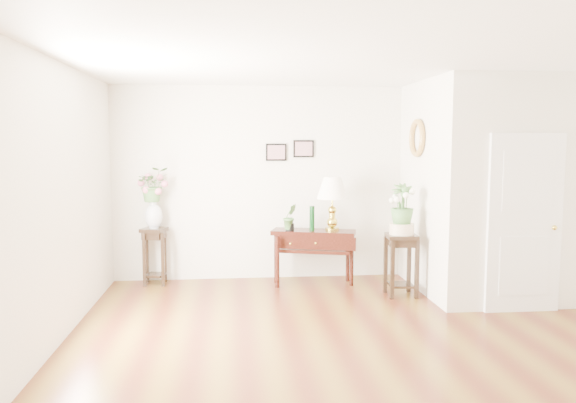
{
  "coord_description": "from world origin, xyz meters",
  "views": [
    {
      "loc": [
        -1.29,
        -5.39,
        1.99
      ],
      "look_at": [
        -0.62,
        1.3,
        1.28
      ],
      "focal_mm": 35.0,
      "sensor_mm": 36.0,
      "label": 1
    }
  ],
  "objects": [
    {
      "name": "wall_left",
      "position": [
        -3.0,
        0.0,
        1.4
      ],
      "size": [
        0.02,
        5.5,
        2.8
      ],
      "primitive_type": "cube",
      "color": "silver",
      "rests_on": "ground"
    },
    {
      "name": "art_print_right",
      "position": [
        -0.25,
        2.73,
        1.9
      ],
      "size": [
        0.3,
        0.02,
        0.25
      ],
      "primitive_type": "cube",
      "color": "black",
      "rests_on": "wall_back"
    },
    {
      "name": "wall_ornament",
      "position": [
        1.16,
        1.9,
        2.05
      ],
      "size": [
        0.07,
        0.51,
        0.51
      ],
      "primitive_type": "torus",
      "rotation": [
        0.0,
        1.57,
        0.0
      ],
      "color": "tan",
      "rests_on": "partition"
    },
    {
      "name": "plant_stand_b",
      "position": [
        0.89,
        1.59,
        0.4
      ],
      "size": [
        0.41,
        0.41,
        0.81
      ],
      "primitive_type": "cube",
      "rotation": [
        0.0,
        0.0,
        -0.09
      ],
      "color": "black",
      "rests_on": "floor"
    },
    {
      "name": "narcissus",
      "position": [
        0.89,
        1.59,
        1.2
      ],
      "size": [
        0.3,
        0.3,
        0.54
      ],
      "primitive_type": "imported",
      "rotation": [
        0.0,
        0.0,
        0.01
      ],
      "color": "#457639",
      "rests_on": "ceramic_bowl"
    },
    {
      "name": "wall_front",
      "position": [
        0.0,
        -2.75,
        1.4
      ],
      "size": [
        6.0,
        0.02,
        2.8
      ],
      "primitive_type": "cube",
      "color": "silver",
      "rests_on": "ground"
    },
    {
      "name": "ceramic_bowl",
      "position": [
        0.89,
        1.59,
        0.89
      ],
      "size": [
        0.37,
        0.37,
        0.14
      ],
      "primitive_type": "cylinder",
      "rotation": [
        0.0,
        0.0,
        0.19
      ],
      "color": "beige",
      "rests_on": "plant_stand_b"
    },
    {
      "name": "ceiling",
      "position": [
        0.0,
        0.0,
        2.8
      ],
      "size": [
        6.0,
        5.5,
        0.02
      ],
      "primitive_type": "cube",
      "color": "white",
      "rests_on": "ground"
    },
    {
      "name": "console_table",
      "position": [
        -0.16,
        2.28,
        0.38
      ],
      "size": [
        1.22,
        0.7,
        0.77
      ],
      "primitive_type": "cube",
      "rotation": [
        0.0,
        0.0,
        -0.29
      ],
      "color": "black",
      "rests_on": "floor"
    },
    {
      "name": "partition",
      "position": [
        2.1,
        1.77,
        1.4
      ],
      "size": [
        1.8,
        1.95,
        2.8
      ],
      "primitive_type": "cube",
      "color": "silver",
      "rests_on": "floor"
    },
    {
      "name": "wall_back",
      "position": [
        0.0,
        2.75,
        1.4
      ],
      "size": [
        6.0,
        0.02,
        2.8
      ],
      "primitive_type": "cube",
      "color": "silver",
      "rests_on": "ground"
    },
    {
      "name": "floor",
      "position": [
        0.0,
        0.0,
        0.0
      ],
      "size": [
        6.0,
        5.5,
        0.02
      ],
      "primitive_type": "cube",
      "color": "brown",
      "rests_on": "ground"
    },
    {
      "name": "porcelain_vase",
      "position": [
        -2.38,
        2.51,
        1.03
      ],
      "size": [
        0.26,
        0.26,
        0.42
      ],
      "primitive_type": null,
      "rotation": [
        0.0,
        0.0,
        0.07
      ],
      "color": "silver",
      "rests_on": "plant_stand_a"
    },
    {
      "name": "potted_plant",
      "position": [
        -0.5,
        2.28,
        0.95
      ],
      "size": [
        0.24,
        0.22,
        0.36
      ],
      "primitive_type": "imported",
      "rotation": [
        0.0,
        0.0,
        0.39
      ],
      "color": "#457639",
      "rests_on": "console_table"
    },
    {
      "name": "table_lamp",
      "position": [
        0.1,
        2.28,
        1.12
      ],
      "size": [
        0.54,
        0.54,
        0.75
      ],
      "primitive_type": "cube",
      "rotation": [
        0.0,
        0.0,
        0.29
      ],
      "color": "gold",
      "rests_on": "console_table"
    },
    {
      "name": "plant_stand_a",
      "position": [
        -2.38,
        2.51,
        0.4
      ],
      "size": [
        0.39,
        0.39,
        0.8
      ],
      "primitive_type": "cube",
      "rotation": [
        0.0,
        0.0,
        -0.29
      ],
      "color": "black",
      "rests_on": "floor"
    },
    {
      "name": "art_print_left",
      "position": [
        -0.65,
        2.73,
        1.85
      ],
      "size": [
        0.3,
        0.02,
        0.25
      ],
      "primitive_type": "cube",
      "color": "black",
      "rests_on": "wall_back"
    },
    {
      "name": "door",
      "position": [
        2.1,
        0.78,
        1.05
      ],
      "size": [
        0.9,
        0.05,
        2.1
      ],
      "primitive_type": "cube",
      "color": "silver",
      "rests_on": "floor"
    },
    {
      "name": "green_vase",
      "position": [
        -0.19,
        2.28,
        0.94
      ],
      "size": [
        0.09,
        0.09,
        0.34
      ],
      "primitive_type": "cylinder",
      "rotation": [
        0.0,
        0.0,
        0.29
      ],
      "color": "black",
      "rests_on": "console_table"
    },
    {
      "name": "lily_arrangement",
      "position": [
        -2.38,
        2.51,
        1.44
      ],
      "size": [
        0.54,
        0.51,
        0.48
      ],
      "primitive_type": "imported",
      "rotation": [
        0.0,
        0.0,
        0.37
      ],
      "color": "#457639",
      "rests_on": "porcelain_vase"
    }
  ]
}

